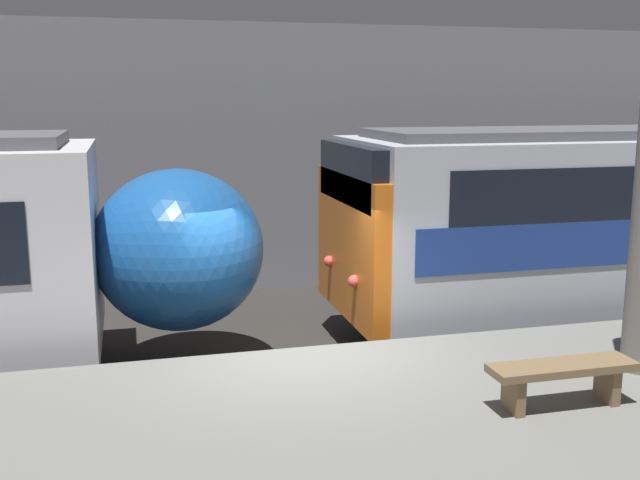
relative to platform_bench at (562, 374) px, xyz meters
The scene contains 4 objects.
ground_plane 3.45m from the platform_bench, 131.81° to the left, with size 120.00×120.00×0.00m, color #282623.
platform 2.31m from the platform_bench, behind, with size 40.00×4.12×0.92m.
station_rear_barrier 9.26m from the platform_bench, 103.53° to the left, with size 50.00×0.15×5.40m.
platform_bench is the anchor object (origin of this frame).
Camera 1 is at (-1.94, -8.57, 3.97)m, focal length 42.00 mm.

